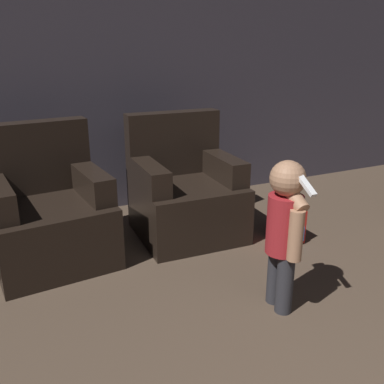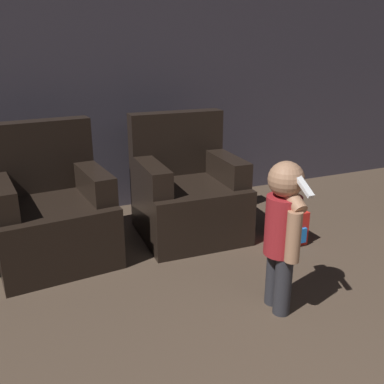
{
  "view_description": "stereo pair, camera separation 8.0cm",
  "coord_description": "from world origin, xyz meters",
  "views": [
    {
      "loc": [
        -1.33,
        0.57,
        1.53
      ],
      "look_at": [
        -0.19,
        2.99,
        0.6
      ],
      "focal_mm": 40.0,
      "sensor_mm": 36.0,
      "label": 1
    },
    {
      "loc": [
        -1.25,
        0.54,
        1.53
      ],
      "look_at": [
        -0.19,
        2.99,
        0.6
      ],
      "focal_mm": 40.0,
      "sensor_mm": 36.0,
      "label": 2
    }
  ],
  "objects": [
    {
      "name": "wall_back",
      "position": [
        0.0,
        4.5,
        1.3
      ],
      "size": [
        8.4,
        0.05,
        2.6
      ],
      "color": "#3D3842",
      "rests_on": "ground_plane"
    },
    {
      "name": "armchair_right",
      "position": [
        0.05,
        3.64,
        0.35
      ],
      "size": [
        0.84,
        0.82,
        0.99
      ],
      "rotation": [
        0.0,
        0.0,
        -0.04
      ],
      "color": "black",
      "rests_on": "ground_plane"
    },
    {
      "name": "armchair_left",
      "position": [
        -1.05,
        3.64,
        0.35
      ],
      "size": [
        0.88,
        0.87,
        0.99
      ],
      "rotation": [
        0.0,
        0.0,
        0.1
      ],
      "color": "black",
      "rests_on": "ground_plane"
    },
    {
      "name": "toy_backpack",
      "position": [
        0.73,
        3.11,
        0.14
      ],
      "size": [
        0.22,
        0.21,
        0.28
      ],
      "color": "red",
      "rests_on": "ground_plane"
    },
    {
      "name": "person_toddler",
      "position": [
        0.12,
        2.38,
        0.55
      ],
      "size": [
        0.2,
        0.36,
        0.93
      ],
      "rotation": [
        0.0,
        0.0,
        -1.69
      ],
      "color": "#28282D",
      "rests_on": "ground_plane"
    }
  ]
}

